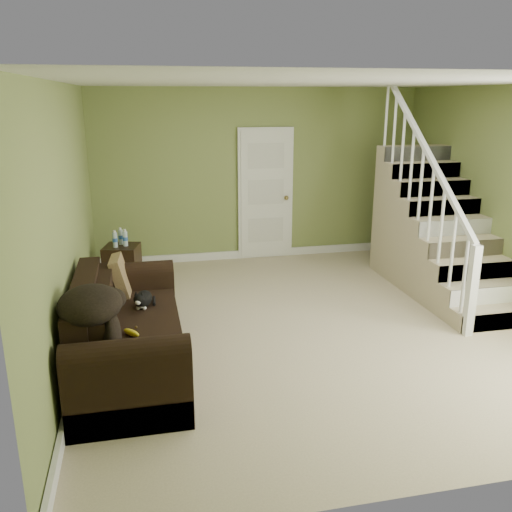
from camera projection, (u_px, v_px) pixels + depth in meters
name	position (u px, v px, depth m)	size (l,w,h in m)	color
floor	(311.00, 324.00, 6.10)	(5.00, 5.50, 0.01)	tan
ceiling	(319.00, 82.00, 5.36)	(5.00, 5.50, 0.01)	white
wall_back	(259.00, 175.00, 8.30)	(5.00, 0.04, 2.60)	olive
wall_front	(463.00, 305.00, 3.15)	(5.00, 0.04, 2.60)	olive
wall_left	(68.00, 222.00, 5.22)	(0.04, 5.50, 2.60)	olive
baseboard_back	(259.00, 253.00, 8.63)	(5.00, 0.04, 0.12)	white
baseboard_left	(82.00, 339.00, 5.58)	(0.04, 5.50, 0.12)	white
baseboard_right	(505.00, 302.00, 6.58)	(0.04, 5.50, 0.12)	white
door	(266.00, 194.00, 8.37)	(0.86, 0.12, 2.02)	white
staircase	(433.00, 238.00, 7.23)	(1.00, 2.51, 2.82)	tan
sofa	(125.00, 337.00, 5.00)	(0.95, 2.21, 0.87)	black
side_table	(122.00, 264.00, 7.36)	(0.53, 0.53, 0.76)	black
cat	(144.00, 299.00, 5.31)	(0.23, 0.43, 0.21)	black
banana	(131.00, 333.00, 4.69)	(0.06, 0.20, 0.06)	yellow
throw_pillow	(121.00, 276.00, 5.65)	(0.10, 0.41, 0.41)	#4E311F
throw_blanket	(90.00, 304.00, 4.24)	(0.49, 0.65, 0.27)	black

